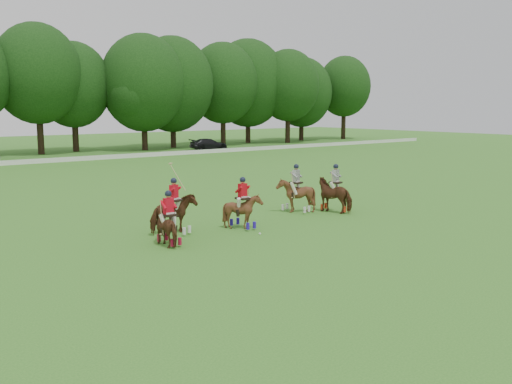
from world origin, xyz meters
TOP-DOWN VIEW (x-y plane):
  - ground at (0.00, 0.00)m, footprint 180.00×180.00m
  - boundary_rail at (0.00, 38.00)m, footprint 120.00×0.10m
  - car_right at (24.93, 42.50)m, footprint 4.94×2.77m
  - polo_red_a at (-2.99, 2.83)m, footprint 1.01×1.63m
  - polo_red_b at (-1.86, 4.39)m, footprint 2.06×1.95m
  - polo_red_c at (1.00, 3.50)m, footprint 1.30×1.45m
  - polo_stripe_a at (7.02, 3.83)m, footprint 1.50×2.21m
  - polo_stripe_b at (5.37, 4.94)m, footprint 1.79×1.90m
  - polo_ball at (0.83, 2.10)m, footprint 0.09×0.09m

SIDE VIEW (x-z plane):
  - ground at x=0.00m, z-range 0.00..0.00m
  - polo_ball at x=0.83m, z-range 0.00..0.09m
  - boundary_rail at x=0.00m, z-range 0.00..0.44m
  - car_right at x=24.93m, z-range 0.00..1.35m
  - polo_red_a at x=-2.99m, z-range -0.31..1.79m
  - polo_red_c at x=1.00m, z-range -0.32..1.92m
  - polo_red_b at x=-1.86m, z-range -0.60..2.28m
  - polo_stripe_a at x=7.02m, z-range -0.32..2.08m
  - polo_stripe_b at x=5.37m, z-range -0.33..2.09m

